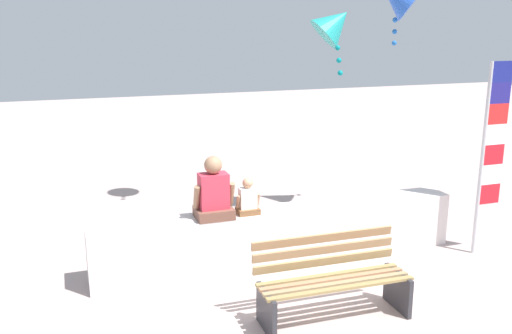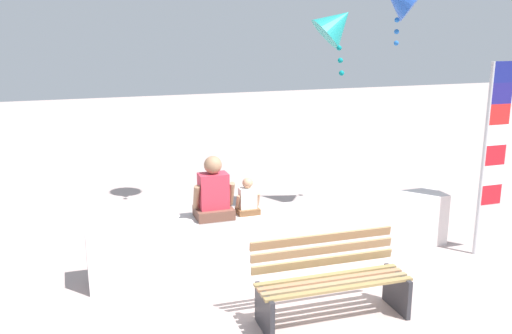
% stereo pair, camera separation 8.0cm
% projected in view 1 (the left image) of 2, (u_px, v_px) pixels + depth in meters
% --- Properties ---
extents(ground_plane, '(40.00, 40.00, 0.00)m').
position_uv_depth(ground_plane, '(321.00, 304.00, 6.50)').
color(ground_plane, '#B6A09A').
extents(seawall_ledge, '(5.02, 0.47, 0.76)m').
position_uv_depth(seawall_ledge, '(281.00, 235.00, 7.55)').
color(seawall_ledge, silver).
rests_on(seawall_ledge, ground).
extents(park_bench, '(1.70, 0.65, 0.88)m').
position_uv_depth(park_bench, '(332.00, 281.00, 6.13)').
color(park_bench, olive).
rests_on(park_bench, ground).
extents(person_adult, '(0.52, 0.38, 0.80)m').
position_uv_depth(person_adult, '(214.00, 194.00, 7.04)').
color(person_adult, brown).
rests_on(person_adult, seawall_ledge).
extents(person_child, '(0.31, 0.23, 0.48)m').
position_uv_depth(person_child, '(248.00, 200.00, 7.21)').
color(person_child, brown).
rests_on(person_child, seawall_ledge).
extents(flag_banner, '(0.38, 0.05, 2.67)m').
position_uv_depth(flag_banner, '(490.00, 145.00, 7.60)').
color(flag_banner, '#B7B7BC').
rests_on(flag_banner, ground).
extents(kite_teal, '(0.88, 0.81, 1.15)m').
position_uv_depth(kite_teal, '(335.00, 24.00, 8.61)').
color(kite_teal, teal).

